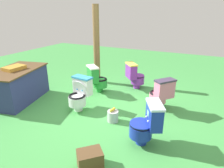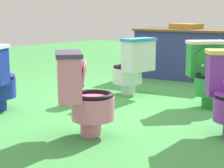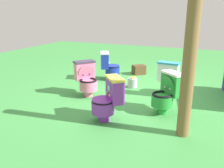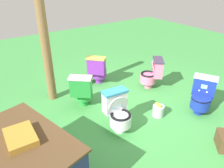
{
  "view_description": "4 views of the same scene",
  "coord_description": "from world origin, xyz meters",
  "px_view_note": "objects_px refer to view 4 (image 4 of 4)",
  "views": [
    {
      "loc": [
        -3.3,
        -1.7,
        2.07
      ],
      "look_at": [
        0.51,
        0.16,
        0.46
      ],
      "focal_mm": 31.43,
      "sensor_mm": 36.0,
      "label": 1
    },
    {
      "loc": [
        3.12,
        -3.24,
        1.08
      ],
      "look_at": [
        0.54,
        -0.45,
        0.37
      ],
      "focal_mm": 64.99,
      "sensor_mm": 36.0,
      "label": 2
    },
    {
      "loc": [
        4.81,
        1.49,
        1.73
      ],
      "look_at": [
        0.61,
        -0.38,
        0.31
      ],
      "focal_mm": 38.17,
      "sensor_mm": 36.0,
      "label": 3
    },
    {
      "loc": [
        -2.59,
        2.52,
        2.54
      ],
      "look_at": [
        0.76,
        0.13,
        0.37
      ],
      "focal_mm": 35.24,
      "sensor_mm": 36.0,
      "label": 4
    }
  ],
  "objects_px": {
    "vendor_table": "(28,162)",
    "toilet_white": "(118,111)",
    "wooden_post": "(46,50)",
    "toilet_green": "(82,90)",
    "lemon_bucket": "(158,111)",
    "toilet_purple": "(98,70)",
    "toilet_blue": "(202,95)",
    "toilet_pink": "(152,73)"
  },
  "relations": [
    {
      "from": "toilet_white",
      "to": "toilet_green",
      "type": "xyz_separation_m",
      "value": [
        0.99,
        0.15,
        0.0
      ]
    },
    {
      "from": "toilet_white",
      "to": "lemon_bucket",
      "type": "xyz_separation_m",
      "value": [
        -0.14,
        -0.87,
        -0.26
      ]
    },
    {
      "from": "toilet_blue",
      "to": "vendor_table",
      "type": "relative_size",
      "value": 0.45
    },
    {
      "from": "toilet_white",
      "to": "vendor_table",
      "type": "xyz_separation_m",
      "value": [
        -0.26,
        1.61,
        0.02
      ]
    },
    {
      "from": "toilet_purple",
      "to": "vendor_table",
      "type": "distance_m",
      "value": 2.98
    },
    {
      "from": "toilet_pink",
      "to": "lemon_bucket",
      "type": "height_order",
      "value": "toilet_pink"
    },
    {
      "from": "toilet_green",
      "to": "lemon_bucket",
      "type": "bearing_deg",
      "value": -7.64
    },
    {
      "from": "wooden_post",
      "to": "toilet_green",
      "type": "bearing_deg",
      "value": -150.55
    },
    {
      "from": "toilet_white",
      "to": "lemon_bucket",
      "type": "relative_size",
      "value": 2.63
    },
    {
      "from": "toilet_pink",
      "to": "vendor_table",
      "type": "distance_m",
      "value": 3.34
    },
    {
      "from": "toilet_blue",
      "to": "toilet_green",
      "type": "bearing_deg",
      "value": 22.58
    },
    {
      "from": "toilet_white",
      "to": "vendor_table",
      "type": "height_order",
      "value": "vendor_table"
    },
    {
      "from": "vendor_table",
      "to": "lemon_bucket",
      "type": "xyz_separation_m",
      "value": [
        0.12,
        -2.47,
        -0.28
      ]
    },
    {
      "from": "toilet_white",
      "to": "vendor_table",
      "type": "relative_size",
      "value": 0.45
    },
    {
      "from": "toilet_white",
      "to": "toilet_purple",
      "type": "distance_m",
      "value": 1.8
    },
    {
      "from": "toilet_pink",
      "to": "wooden_post",
      "type": "relative_size",
      "value": 0.33
    },
    {
      "from": "toilet_green",
      "to": "toilet_pink",
      "type": "relative_size",
      "value": 1.0
    },
    {
      "from": "toilet_purple",
      "to": "toilet_white",
      "type": "bearing_deg",
      "value": -62.67
    },
    {
      "from": "toilet_white",
      "to": "toilet_green",
      "type": "relative_size",
      "value": 1.0
    },
    {
      "from": "toilet_white",
      "to": "toilet_green",
      "type": "distance_m",
      "value": 1.0
    },
    {
      "from": "vendor_table",
      "to": "toilet_white",
      "type": "bearing_deg",
      "value": -80.79
    },
    {
      "from": "toilet_pink",
      "to": "lemon_bucket",
      "type": "distance_m",
      "value": 1.18
    },
    {
      "from": "toilet_green",
      "to": "toilet_blue",
      "type": "distance_m",
      "value": 2.34
    },
    {
      "from": "toilet_white",
      "to": "toilet_purple",
      "type": "relative_size",
      "value": 1.0
    },
    {
      "from": "toilet_purple",
      "to": "wooden_post",
      "type": "xyz_separation_m",
      "value": [
        -0.0,
        1.19,
        0.74
      ]
    },
    {
      "from": "vendor_table",
      "to": "wooden_post",
      "type": "xyz_separation_m",
      "value": [
        1.94,
        -1.07,
        0.72
      ]
    },
    {
      "from": "lemon_bucket",
      "to": "toilet_pink",
      "type": "bearing_deg",
      "value": -38.11
    },
    {
      "from": "toilet_blue",
      "to": "wooden_post",
      "type": "distance_m",
      "value": 3.18
    },
    {
      "from": "toilet_green",
      "to": "wooden_post",
      "type": "height_order",
      "value": "wooden_post"
    },
    {
      "from": "toilet_purple",
      "to": "toilet_green",
      "type": "height_order",
      "value": "same"
    },
    {
      "from": "toilet_green",
      "to": "wooden_post",
      "type": "relative_size",
      "value": 0.33
    },
    {
      "from": "toilet_green",
      "to": "toilet_blue",
      "type": "relative_size",
      "value": 1.0
    },
    {
      "from": "toilet_white",
      "to": "toilet_blue",
      "type": "xyz_separation_m",
      "value": [
        -0.52,
        -1.65,
        -0.0
      ]
    },
    {
      "from": "toilet_green",
      "to": "toilet_pink",
      "type": "bearing_deg",
      "value": 33.01
    },
    {
      "from": "vendor_table",
      "to": "lemon_bucket",
      "type": "height_order",
      "value": "vendor_table"
    },
    {
      "from": "toilet_purple",
      "to": "toilet_blue",
      "type": "distance_m",
      "value": 2.41
    },
    {
      "from": "toilet_purple",
      "to": "toilet_pink",
      "type": "bearing_deg",
      "value": 3.78
    },
    {
      "from": "toilet_white",
      "to": "lemon_bucket",
      "type": "height_order",
      "value": "toilet_white"
    },
    {
      "from": "wooden_post",
      "to": "lemon_bucket",
      "type": "distance_m",
      "value": 2.5
    },
    {
      "from": "toilet_green",
      "to": "lemon_bucket",
      "type": "relative_size",
      "value": 2.63
    },
    {
      "from": "toilet_green",
      "to": "toilet_pink",
      "type": "xyz_separation_m",
      "value": [
        -0.23,
        -1.72,
        0.0
      ]
    },
    {
      "from": "toilet_purple",
      "to": "lemon_bucket",
      "type": "distance_m",
      "value": 1.85
    }
  ]
}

